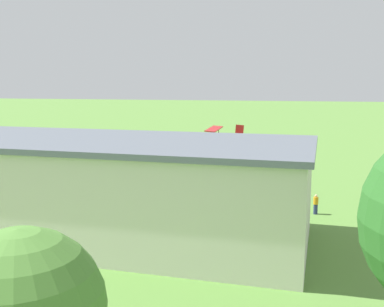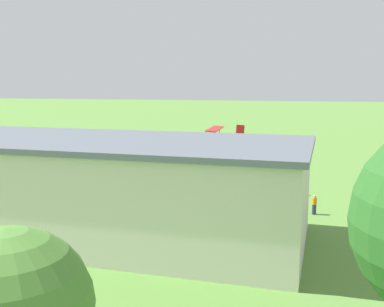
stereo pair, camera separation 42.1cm
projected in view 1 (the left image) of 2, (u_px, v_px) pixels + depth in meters
ground_plane at (166, 153)px, 68.08m from camera, size 400.00×400.00×0.00m
hangar at (88, 186)px, 31.40m from camera, size 29.91×12.58×6.53m
biplane at (220, 138)px, 63.90m from camera, size 6.48×7.71×3.65m
car_orange at (3, 179)px, 45.85m from camera, size 2.29×4.66×1.53m
person_by_parked_cars at (23, 173)px, 48.86m from camera, size 0.40×0.40×1.63m
person_beside_truck at (297, 186)px, 42.53m from camera, size 0.53×0.53×1.67m
person_at_fence_line at (316, 204)px, 36.33m from camera, size 0.51×0.51×1.56m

